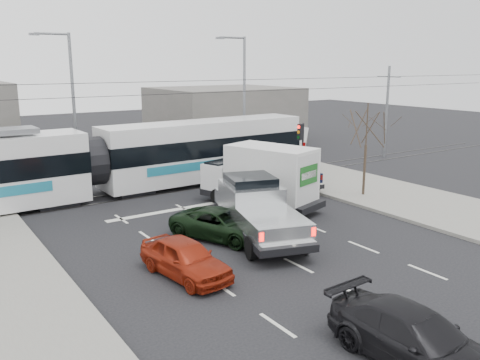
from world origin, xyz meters
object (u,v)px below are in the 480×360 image
street_lamp_far (70,98)px  silver_pickup (257,208)px  dark_car (416,339)px  traffic_signal (301,140)px  tram (91,163)px  bare_tree (367,128)px  street_lamp_near (242,93)px  navy_pickup (286,170)px  red_car (185,258)px  box_truck (262,177)px  green_car (222,224)px

street_lamp_far → silver_pickup: 16.23m
street_lamp_far → dark_car: (0.81, -25.36, -4.43)m
traffic_signal → tram: size_ratio=0.13×
tram → dark_car: bearing=-87.5°
dark_car → silver_pickup: bearing=74.0°
silver_pickup → bare_tree: bearing=29.5°
street_lamp_near → dark_car: size_ratio=1.91×
street_lamp_far → navy_pickup: bearing=-43.6°
bare_tree → dark_car: size_ratio=1.06×
traffic_signal → red_car: (-12.03, -8.05, -2.07)m
dark_car → box_truck: bearing=66.4°
bare_tree → green_car: 10.63m
navy_pickup → green_car: (-8.00, -5.64, -0.40)m
navy_pickup → red_car: navy_pickup is taller
street_lamp_near → silver_pickup: 16.28m
navy_pickup → dark_car: bearing=-109.4°
silver_pickup → red_car: bearing=-138.1°
street_lamp_far → box_truck: street_lamp_far is taller
silver_pickup → navy_pickup: bearing=59.9°
bare_tree → street_lamp_near: size_ratio=0.56×
navy_pickup → street_lamp_near: bearing=86.0°
traffic_signal → silver_pickup: traffic_signal is taller
street_lamp_near → red_car: 20.67m
street_lamp_near → tram: (-12.17, -3.50, -3.13)m
box_truck → dark_car: (-5.13, -13.33, -0.89)m
street_lamp_near → dark_car: street_lamp_near is taller
traffic_signal → navy_pickup: bearing=166.4°
dark_car → traffic_signal: bearing=55.5°
red_car → dark_car: bearing=-81.9°
bare_tree → traffic_signal: size_ratio=1.39×
street_lamp_near → green_car: 16.81m
street_lamp_far → tram: (-0.67, -5.50, -3.13)m
green_car → box_truck: bearing=9.7°
dark_car → street_lamp_far: bearing=89.2°
street_lamp_near → dark_car: bearing=-114.6°
box_truck → silver_pickup: bearing=-146.8°
box_truck → navy_pickup: (3.80, 2.75, -0.56)m
green_car → red_car: size_ratio=1.13×
box_truck → red_car: bearing=-160.5°
bare_tree → silver_pickup: (-8.62, -1.93, -2.58)m
navy_pickup → silver_pickup: bearing=-127.3°
tram → box_truck: tram is taller
traffic_signal → dark_car: (-9.85, -15.85, -2.06)m
red_car → box_truck: bearing=29.5°
street_lamp_far → silver_pickup: street_lamp_far is taller
box_truck → street_lamp_far: bearing=98.7°
traffic_signal → street_lamp_near: 7.91m
tram → red_car: 12.14m
silver_pickup → box_truck: bearing=67.7°
street_lamp_near → box_truck: size_ratio=1.33×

